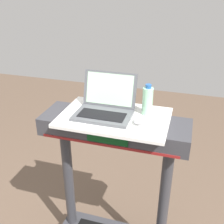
% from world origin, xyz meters
% --- Properties ---
extents(desk_board, '(0.64, 0.42, 0.02)m').
position_xyz_m(desk_board, '(0.00, 0.70, 1.11)').
color(desk_board, white).
rests_on(desk_board, treadmill_base).
extents(laptop, '(0.33, 0.28, 0.23)m').
position_xyz_m(laptop, '(-0.06, 0.72, 1.17)').
color(laptop, '#515459').
rests_on(laptop, desk_board).
extents(computer_mouse, '(0.09, 0.11, 0.03)m').
position_xyz_m(computer_mouse, '(0.16, 0.66, 1.14)').
color(computer_mouse, '#B2B2B7').
rests_on(computer_mouse, desk_board).
extents(water_bottle, '(0.06, 0.06, 0.19)m').
position_xyz_m(water_bottle, '(0.18, 0.78, 1.21)').
color(water_bottle, '#9EDBB2').
rests_on(water_bottle, desk_board).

